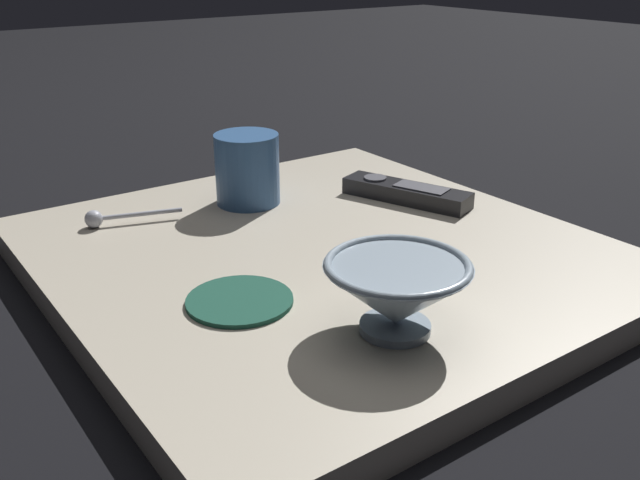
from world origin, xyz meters
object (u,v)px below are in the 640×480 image
at_px(cereal_bowl, 397,293).
at_px(drink_coaster, 240,301).
at_px(teaspoon, 105,218).
at_px(tv_remote_near, 406,193).
at_px(coffee_mug, 247,169).

height_order(cereal_bowl, drink_coaster, cereal_bowl).
distance_m(cereal_bowl, teaspoon, 0.44).
height_order(cereal_bowl, tv_remote_near, cereal_bowl).
xyz_separation_m(cereal_bowl, teaspoon, (0.42, 0.13, -0.03)).
bearing_deg(tv_remote_near, cereal_bowl, 136.45).
bearing_deg(tv_remote_near, teaspoon, 68.31).
height_order(coffee_mug, drink_coaster, coffee_mug).
bearing_deg(drink_coaster, tv_remote_near, -68.92).
distance_m(cereal_bowl, drink_coaster, 0.17).
bearing_deg(cereal_bowl, coffee_mug, -9.94).
distance_m(cereal_bowl, coffee_mug, 0.40).
xyz_separation_m(teaspoon, tv_remote_near, (-0.15, -0.38, 0.00)).
distance_m(teaspoon, tv_remote_near, 0.41).
bearing_deg(cereal_bowl, teaspoon, 16.91).
bearing_deg(drink_coaster, teaspoon, 7.22).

